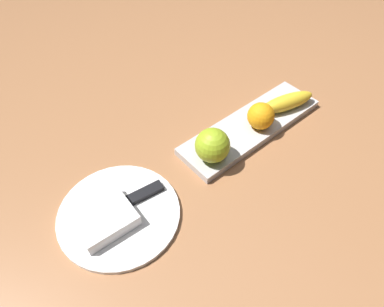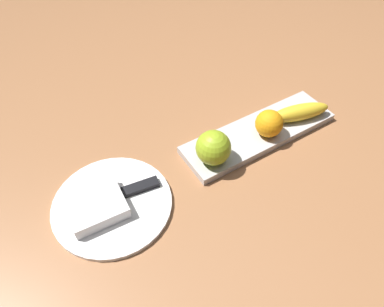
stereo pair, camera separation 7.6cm
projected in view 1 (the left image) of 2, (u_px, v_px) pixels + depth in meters
The scene contains 8 objects.
ground_plane at pixel (256, 133), 0.87m from camera, with size 2.40×2.40×0.00m, color #98633E.
fruit_tray at pixel (251, 126), 0.88m from camera, with size 0.41×0.12×0.02m, color #BAB7B7.
apple at pixel (213, 146), 0.76m from camera, with size 0.08×0.08×0.08m, color #91B021.
banana at pixel (288, 103), 0.89m from camera, with size 0.16×0.04×0.04m, color yellow.
orange_near_apple at pixel (262, 117), 0.84m from camera, with size 0.07×0.07×0.07m, color orange.
dinner_plate at pixel (119, 214), 0.71m from camera, with size 0.25×0.25×0.01m, color white.
folded_napkin at pixel (104, 218), 0.68m from camera, with size 0.11×0.10×0.03m, color white.
knife at pixel (137, 197), 0.72m from camera, with size 0.18×0.05×0.01m.
Camera 1 is at (0.53, 0.37, 0.62)m, focal length 32.05 mm.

